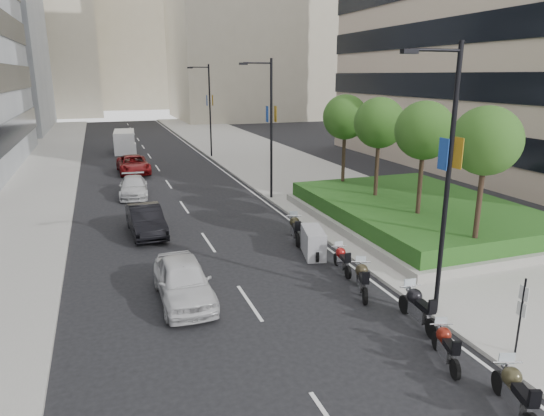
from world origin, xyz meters
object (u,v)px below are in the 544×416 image
lamp_post_2 (208,106)px  motorcycle_4 (342,260)px  motorcycle_6 (295,229)px  lamp_post_1 (269,123)px  parking_sign (521,312)px  motorcycle_0 (515,392)px  lamp_post_0 (445,171)px  motorcycle_2 (418,307)px  motorcycle_3 (362,279)px  car_b (146,220)px  car_c (133,187)px  motorcycle_5 (313,243)px  car_a (183,281)px  car_d (133,164)px  delivery_van (125,142)px  motorcycle_1 (446,346)px

lamp_post_2 → motorcycle_4: 30.89m
motorcycle_6 → lamp_post_1: bearing=3.6°
parking_sign → motorcycle_0: parking_sign is taller
lamp_post_0 → motorcycle_2: lamp_post_0 is taller
motorcycle_6 → motorcycle_3: bearing=-165.6°
lamp_post_0 → lamp_post_2: same height
car_b → car_c: size_ratio=1.01×
lamp_post_0 → parking_sign: 4.74m
lamp_post_1 → lamp_post_2: size_ratio=1.00×
motorcycle_5 → car_a: (-6.34, -2.61, 0.16)m
motorcycle_0 → car_a: (-6.51, 8.86, 0.19)m
lamp_post_2 → car_d: 10.57m
car_d → delivery_van: bearing=87.8°
parking_sign → motorcycle_2: size_ratio=1.06×
lamp_post_2 → motorcycle_5: size_ratio=4.07×
lamp_post_0 → car_d: 30.64m
lamp_post_0 → motorcycle_2: (-0.88, -0.39, -4.44)m
motorcycle_2 → delivery_van: 42.39m
motorcycle_0 → motorcycle_4: (0.20, 9.36, -0.07)m
lamp_post_0 → delivery_van: 42.34m
lamp_post_1 → parking_sign: (0.66, -20.00, -3.61)m
lamp_post_0 → lamp_post_1: 17.00m
motorcycle_5 → motorcycle_6: 2.22m
lamp_post_2 → car_b: 24.56m
lamp_post_1 → motorcycle_6: size_ratio=3.94×
motorcycle_6 → car_c: 14.01m
motorcycle_0 → motorcycle_5: (-0.17, 11.46, 0.03)m
delivery_van → motorcycle_4: bearing=-75.7°
delivery_van → motorcycle_0: bearing=-77.9°
parking_sign → motorcycle_1: 2.36m
lamp_post_2 → motorcycle_6: bearing=-93.2°
parking_sign → car_b: 17.80m
motorcycle_0 → car_b: size_ratio=0.48×
motorcycle_1 → car_b: car_b is taller
car_a → delivery_van: bearing=89.7°
lamp_post_0 → car_d: (-7.79, 29.32, -4.33)m
motorcycle_1 → motorcycle_6: bearing=18.2°
car_a → car_d: bearing=89.7°
delivery_van → lamp_post_2: bearing=-35.4°
lamp_post_0 → motorcycle_4: bearing=104.2°
car_a → lamp_post_1: bearing=58.7°
lamp_post_2 → motorcycle_5: (-1.50, -28.42, -4.44)m
parking_sign → lamp_post_1: bearing=91.9°
car_d → motorcycle_0: bearing=-81.4°
motorcycle_5 → car_d: size_ratio=0.42×
lamp_post_0 → car_c: lamp_post_0 is taller
motorcycle_1 → car_c: car_c is taller
car_a → delivery_van: 37.45m
lamp_post_2 → delivery_van: 10.86m
motorcycle_0 → motorcycle_1: motorcycle_0 is taller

